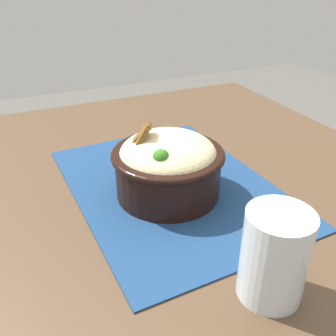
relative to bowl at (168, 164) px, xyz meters
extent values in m
cube|color=#4C3826|center=(0.01, -0.02, -0.08)|extent=(1.04, 0.93, 0.03)
cylinder|color=#412F20|center=(0.47, -0.43, -0.44)|extent=(0.04, 0.04, 0.71)
cube|color=navy|center=(0.02, -0.02, -0.06)|extent=(0.47, 0.35, 0.00)
cylinder|color=black|center=(0.00, 0.00, -0.02)|extent=(0.18, 0.18, 0.08)
torus|color=black|center=(0.00, 0.00, 0.02)|extent=(0.19, 0.19, 0.01)
ellipsoid|color=beige|center=(0.00, 0.00, 0.02)|extent=(0.19, 0.19, 0.07)
sphere|color=#30711D|center=(-0.04, 0.03, 0.04)|extent=(0.03, 0.03, 0.03)
cylinder|color=orange|center=(-0.01, 0.00, 0.04)|extent=(0.03, 0.02, 0.01)
cylinder|color=orange|center=(0.04, 0.02, 0.04)|extent=(0.03, 0.01, 0.01)
cube|color=brown|center=(0.03, 0.04, 0.05)|extent=(0.04, 0.04, 0.04)
cube|color=brown|center=(0.02, 0.04, 0.05)|extent=(0.04, 0.05, 0.05)
cube|color=brown|center=(0.01, 0.05, 0.05)|extent=(0.03, 0.04, 0.05)
cube|color=silver|center=(0.11, -0.04, -0.06)|extent=(0.02, 0.07, 0.00)
cube|color=silver|center=(0.11, 0.00, -0.06)|extent=(0.01, 0.01, 0.00)
cube|color=silver|center=(0.12, 0.02, -0.06)|extent=(0.02, 0.03, 0.00)
cube|color=silver|center=(0.13, 0.05, -0.06)|extent=(0.01, 0.02, 0.00)
cube|color=silver|center=(0.12, 0.05, -0.06)|extent=(0.01, 0.02, 0.00)
cube|color=silver|center=(0.12, 0.05, -0.06)|extent=(0.01, 0.02, 0.00)
cube|color=silver|center=(0.11, 0.05, -0.06)|extent=(0.01, 0.02, 0.00)
cylinder|color=silver|center=(-0.25, -0.02, 0.00)|extent=(0.08, 0.08, 0.12)
cylinder|color=silver|center=(-0.25, -0.02, -0.04)|extent=(0.07, 0.07, 0.05)
camera|label=1|loc=(-0.50, 0.23, 0.30)|focal=40.15mm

